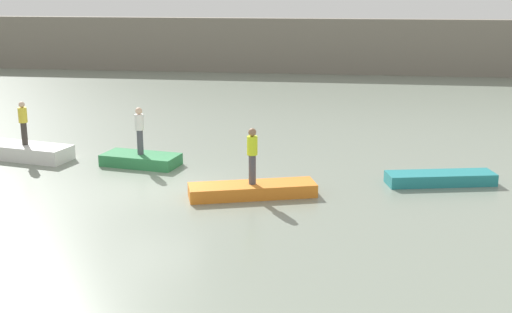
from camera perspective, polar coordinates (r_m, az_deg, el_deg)
The scene contains 9 objects.
ground_plane at distance 21.28m, azimuth -8.28°, elevation -2.77°, with size 120.00×120.00×0.00m, color gray.
embankment_wall at distance 49.23m, azimuth 1.29°, elevation 9.55°, with size 80.00×1.20×3.96m, color gray.
rowboat_white at distance 26.05m, azimuth -19.23°, elevation 0.39°, with size 3.48×1.24×0.54m, color white.
rowboat_green at distance 24.07m, azimuth -9.90°, elevation -0.28°, with size 2.73×1.26×0.42m, color #2D7F47.
rowboat_orange at distance 20.27m, azimuth -0.32°, elevation -2.91°, with size 3.89×1.04×0.40m, color orange.
rowboat_teal at distance 22.32m, azimuth 15.61°, elevation -1.83°, with size 3.50×0.93×0.39m, color teal.
person_hiviz_shirt at distance 19.94m, azimuth -0.32°, elevation 0.31°, with size 0.32×0.32×1.74m.
person_white_shirt at distance 23.81m, azimuth -10.02°, elevation 2.42°, with size 0.32×0.32×1.70m.
person_yellow_shirt at distance 25.81m, azimuth -19.45°, elevation 2.91°, with size 0.32×0.32×1.62m.
Camera 1 is at (5.88, -19.46, 6.29)m, focal length 46.36 mm.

